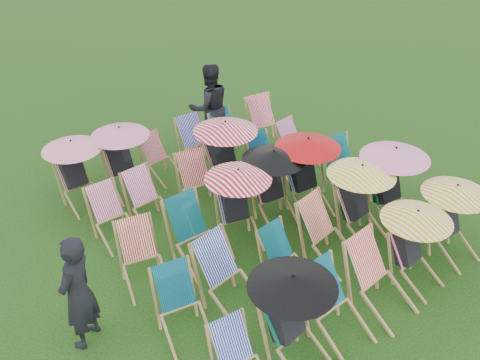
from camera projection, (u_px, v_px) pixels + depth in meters
ground at (257, 232)px, 8.77m from camera, size 100.00×100.00×0.00m
deckchair_1 at (295, 319)px, 6.30m from camera, size 1.07×1.16×1.26m
deckchair_2 at (338, 307)px, 6.70m from camera, size 0.72×0.95×0.98m
deckchair_3 at (381, 279)px, 7.10m from camera, size 0.79×1.02×1.02m
deckchair_4 at (415, 247)px, 7.49m from camera, size 0.99×1.07×1.17m
deckchair_5 at (454, 220)px, 8.00m from camera, size 1.00×1.05×1.19m
deckchair_6 at (182, 307)px, 6.76m from camera, size 0.71×0.90×0.89m
deckchair_7 at (230, 277)px, 7.15m from camera, size 0.82×1.02×0.99m
deckchair_8 at (287, 259)px, 7.57m from camera, size 0.66×0.85×0.84m
deckchair_9 at (329, 233)px, 7.96m from camera, size 0.82×1.01×0.98m
deckchair_10 at (361, 201)px, 8.35m from camera, size 1.06×1.14×1.26m
deckchair_11 at (393, 185)px, 8.68m from camera, size 1.12×1.16×1.32m
deckchair_12 at (142, 258)px, 7.54m from camera, size 0.75×0.93×0.90m
deckchair_13 at (196, 235)px, 7.92m from camera, size 0.69×0.94×0.99m
deckchair_14 at (238, 205)px, 8.28m from camera, size 1.04×1.11×1.24m
deckchair_15 at (274, 185)px, 8.76m from camera, size 1.04×1.10×1.24m
deckchair_16 at (308, 174)px, 8.98m from camera, size 1.11×1.15×1.31m
deckchair_17 at (345, 170)px, 9.47m from camera, size 0.79×0.99×0.98m
deckchair_18 at (113, 216)px, 8.41m from camera, size 0.61×0.82×0.87m
deckchair_19 at (149, 200)px, 8.77m from camera, size 0.68×0.87×0.89m
deckchair_20 at (199, 184)px, 9.15m from camera, size 0.73×0.93×0.93m
deckchair_21 at (227, 157)px, 9.42m from camera, size 1.13×1.19×1.34m
deckchair_22 at (268, 161)px, 9.86m from camera, size 0.58×0.81×0.87m
deckchair_23 at (298, 146)px, 10.33m from camera, size 0.72×0.90×0.88m
deckchair_24 at (76, 173)px, 9.13m from camera, size 1.01×1.07×1.20m
deckchair_25 at (123, 159)px, 9.48m from camera, size 1.04×1.08×1.23m
deckchair_26 at (161, 158)px, 9.99m from camera, size 0.68×0.84×0.82m
deckchair_27 at (198, 143)px, 10.38m from camera, size 0.61×0.86×0.92m
deckchair_28 at (233, 136)px, 10.63m from camera, size 0.73×0.92×0.91m
deckchair_29 at (267, 123)px, 11.05m from camera, size 0.72×0.95×0.97m
person_left at (78, 293)px, 6.46m from camera, size 0.71×0.67×1.63m
person_rear at (210, 107)px, 10.73m from camera, size 0.99×0.84×1.80m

